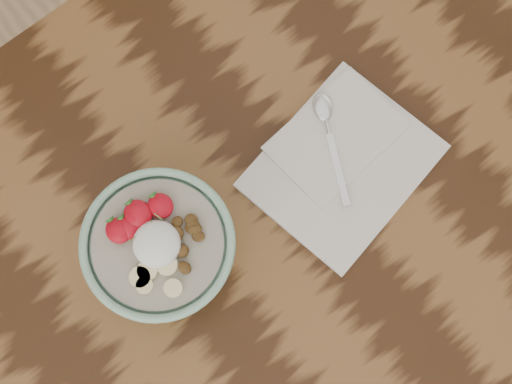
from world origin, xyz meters
TOP-DOWN VIEW (x-y plane):
  - table at (0.00, 0.00)cm, footprint 160.00×90.00cm
  - breakfast_bowl at (-20.57, 2.40)cm, footprint 20.64×20.64cm
  - napkin at (8.48, -2.41)cm, footprint 29.35×25.39cm
  - spoon at (10.16, 3.20)cm, footprint 9.73×16.81cm

SIDE VIEW (x-z plane):
  - table at x=0.00cm, z-range 28.20..103.20cm
  - napkin at x=8.48cm, z-range 74.87..76.47cm
  - spoon at x=10.16cm, z-range 76.52..77.45cm
  - breakfast_bowl at x=-20.57cm, z-range 75.03..89.10cm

